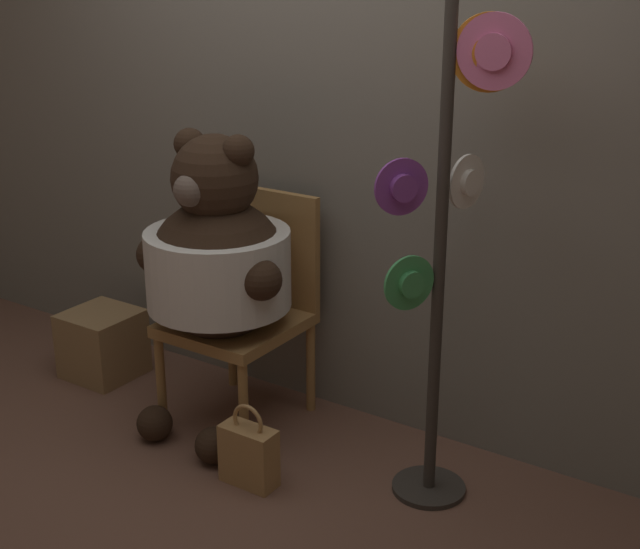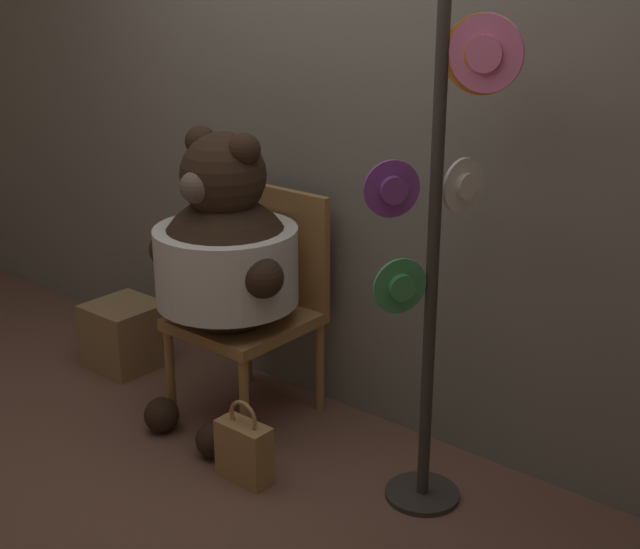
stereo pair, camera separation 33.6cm
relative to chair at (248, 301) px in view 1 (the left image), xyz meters
The scene contains 7 objects.
ground_plane 0.65m from the chair, 51.69° to the right, with size 14.00×14.00×0.00m, color brown.
wall_back 0.71m from the chair, 51.74° to the left, with size 8.00×0.10×2.23m.
chair is the anchor object (origin of this frame).
teddy_bear 0.30m from the chair, 94.15° to the right, with size 0.71×0.63×1.28m.
hat_display_rack 1.11m from the chair, ahead, with size 0.41×0.43×1.84m.
handbag_on_ground 0.71m from the chair, 52.82° to the right, with size 0.22×0.10×0.34m.
wooden_crate 0.89m from the chair, behind, with size 0.32×0.32×0.32m.
Camera 1 is at (1.99, -2.48, 1.93)m, focal length 50.00 mm.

